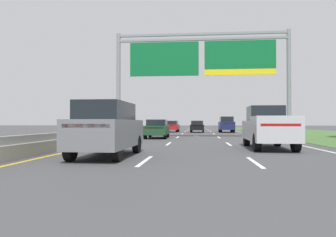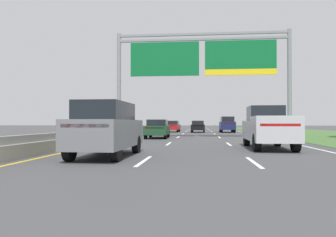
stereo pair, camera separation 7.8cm
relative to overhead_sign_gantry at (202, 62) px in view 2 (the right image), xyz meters
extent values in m
plane|color=#3D3D3F|center=(-0.30, 7.69, -6.53)|extent=(220.00, 220.00, 0.00)
cube|color=white|center=(-2.15, -16.81, -6.52)|extent=(0.14, 3.00, 0.01)
cube|color=white|center=(-2.15, -7.81, -6.52)|extent=(0.14, 3.00, 0.01)
cube|color=white|center=(-2.15, 1.19, -6.52)|extent=(0.14, 3.00, 0.01)
cube|color=white|center=(-2.15, 10.19, -6.52)|extent=(0.14, 3.00, 0.01)
cube|color=white|center=(-2.15, 19.19, -6.52)|extent=(0.14, 3.00, 0.01)
cube|color=white|center=(-2.15, 28.19, -6.52)|extent=(0.14, 3.00, 0.01)
cube|color=white|center=(-2.15, 37.19, -6.52)|extent=(0.14, 3.00, 0.01)
cube|color=white|center=(-2.15, 46.19, -6.52)|extent=(0.14, 3.00, 0.01)
cube|color=white|center=(-2.15, 55.19, -6.52)|extent=(0.14, 3.00, 0.01)
cube|color=white|center=(1.55, -16.81, -6.52)|extent=(0.14, 3.00, 0.01)
cube|color=white|center=(1.55, -7.81, -6.52)|extent=(0.14, 3.00, 0.01)
cube|color=white|center=(1.55, 1.19, -6.52)|extent=(0.14, 3.00, 0.01)
cube|color=white|center=(1.55, 10.19, -6.52)|extent=(0.14, 3.00, 0.01)
cube|color=white|center=(1.55, 19.19, -6.52)|extent=(0.14, 3.00, 0.01)
cube|color=white|center=(1.55, 28.19, -6.52)|extent=(0.14, 3.00, 0.01)
cube|color=white|center=(1.55, 37.19, -6.52)|extent=(0.14, 3.00, 0.01)
cube|color=white|center=(1.55, 46.19, -6.52)|extent=(0.14, 3.00, 0.01)
cube|color=white|center=(1.55, 55.19, -6.52)|extent=(0.14, 3.00, 0.01)
cube|color=white|center=(5.60, 7.69, -6.52)|extent=(0.16, 106.00, 0.01)
cube|color=gold|center=(-6.20, 7.69, -6.52)|extent=(0.16, 106.00, 0.01)
cube|color=#3D602D|center=(13.65, 7.69, -6.52)|extent=(14.00, 110.00, 0.02)
cube|color=gray|center=(-6.90, 7.69, -6.25)|extent=(0.60, 110.00, 0.55)
cube|color=gray|center=(-6.90, 7.69, -5.83)|extent=(0.25, 110.00, 0.30)
cylinder|color=gray|center=(-7.35, 0.10, -1.91)|extent=(0.36, 0.36, 9.23)
cylinder|color=gray|center=(7.35, 0.10, -1.91)|extent=(0.36, 0.36, 9.23)
cube|color=gray|center=(0.00, 0.10, 2.48)|extent=(14.70, 0.24, 0.20)
cube|color=gray|center=(0.00, 0.10, 2.03)|extent=(14.70, 0.24, 0.20)
cube|color=#0C602D|center=(-3.25, -0.08, 0.33)|extent=(6.00, 0.12, 2.95)
cube|color=#0C602D|center=(3.25, -0.08, 0.58)|extent=(6.00, 0.12, 2.45)
cube|color=yellow|center=(3.25, -0.08, -0.90)|extent=(6.00, 0.12, 0.50)
cube|color=#B2B5BA|center=(3.24, -11.00, -5.61)|extent=(2.12, 5.44, 1.00)
cube|color=black|center=(3.26, -10.15, -4.72)|extent=(1.76, 1.94, 0.78)
cube|color=#B21414|center=(3.18, -13.66, -5.31)|extent=(1.68, 0.12, 0.12)
cube|color=#B2B5BA|center=(3.20, -12.73, -5.01)|extent=(2.04, 1.99, 0.20)
cylinder|color=black|center=(2.43, -9.15, -6.11)|extent=(0.32, 0.85, 0.84)
cylinder|color=black|center=(4.13, -9.18, -6.11)|extent=(0.32, 0.85, 0.84)
cylinder|color=black|center=(2.35, -12.82, -6.11)|extent=(0.32, 0.85, 0.84)
cylinder|color=black|center=(4.05, -12.85, -6.11)|extent=(0.32, 0.85, 0.84)
cube|color=slate|center=(-3.83, -15.54, -5.62)|extent=(1.97, 4.73, 1.05)
cube|color=black|center=(-3.84, -15.69, -4.76)|extent=(1.68, 3.03, 0.68)
cube|color=#B21414|center=(-3.87, -17.85, -5.31)|extent=(1.60, 0.10, 0.12)
cylinder|color=black|center=(-4.63, -13.92, -6.15)|extent=(0.27, 0.76, 0.76)
cylinder|color=black|center=(-2.99, -13.95, -6.15)|extent=(0.27, 0.76, 0.76)
cylinder|color=black|center=(-4.68, -17.12, -6.15)|extent=(0.27, 0.76, 0.76)
cylinder|color=black|center=(-3.04, -17.15, -6.15)|extent=(0.27, 0.76, 0.76)
cube|color=#161E47|center=(3.50, 15.95, -5.62)|extent=(1.94, 4.72, 1.05)
cube|color=black|center=(3.50, 15.80, -4.76)|extent=(1.66, 3.01, 0.68)
cube|color=#B21414|center=(3.48, 13.64, -5.31)|extent=(1.60, 0.09, 0.12)
cylinder|color=black|center=(2.70, 17.55, -6.15)|extent=(0.27, 0.76, 0.76)
cylinder|color=black|center=(4.34, 17.54, -6.15)|extent=(0.27, 0.76, 0.76)
cylinder|color=black|center=(2.67, 14.36, -6.15)|extent=(0.27, 0.76, 0.76)
cylinder|color=black|center=(4.31, 14.34, -6.15)|extent=(0.27, 0.76, 0.76)
cube|color=#193D23|center=(-3.77, -0.81, -5.84)|extent=(1.90, 4.43, 0.72)
cube|color=black|center=(-3.77, -0.86, -5.22)|extent=(1.61, 2.33, 0.52)
cube|color=#B21414|center=(-3.73, -2.97, -5.62)|extent=(1.53, 0.11, 0.12)
cylinder|color=black|center=(-4.59, 0.67, -6.20)|extent=(0.23, 0.66, 0.66)
cylinder|color=black|center=(-2.99, 0.70, -6.20)|extent=(0.23, 0.66, 0.66)
cylinder|color=black|center=(-4.54, -2.32, -6.20)|extent=(0.23, 0.66, 0.66)
cylinder|color=black|center=(-2.94, -2.29, -6.20)|extent=(0.23, 0.66, 0.66)
cube|color=maroon|center=(-3.94, 16.95, -5.84)|extent=(1.95, 4.45, 0.72)
cube|color=black|center=(-3.94, 16.90, -5.22)|extent=(1.63, 2.34, 0.52)
cube|color=#B21414|center=(-4.00, 14.79, -5.62)|extent=(1.53, 0.12, 0.12)
cylinder|color=black|center=(-4.69, 18.46, -6.20)|extent=(0.24, 0.67, 0.66)
cylinder|color=black|center=(-3.09, 18.42, -6.20)|extent=(0.24, 0.67, 0.66)
cylinder|color=black|center=(-4.78, 15.47, -6.20)|extent=(0.24, 0.67, 0.66)
cylinder|color=black|center=(-3.18, 15.43, -6.20)|extent=(0.24, 0.67, 0.66)
cube|color=black|center=(-0.41, 15.86, -5.84)|extent=(1.87, 4.42, 0.72)
cube|color=black|center=(-0.41, 15.81, -5.22)|extent=(1.59, 2.32, 0.52)
cube|color=#B21414|center=(-0.43, 13.70, -5.62)|extent=(1.53, 0.10, 0.12)
cylinder|color=black|center=(-1.19, 17.37, -6.20)|extent=(0.23, 0.66, 0.66)
cylinder|color=black|center=(0.41, 17.35, -6.20)|extent=(0.23, 0.66, 0.66)
cylinder|color=black|center=(-1.23, 14.38, -6.20)|extent=(0.23, 0.66, 0.66)
cylinder|color=black|center=(0.37, 14.36, -6.20)|extent=(0.23, 0.66, 0.66)
camera|label=1|loc=(-0.34, -27.68, -5.21)|focal=34.16mm
camera|label=2|loc=(-0.26, -27.67, -5.21)|focal=34.16mm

